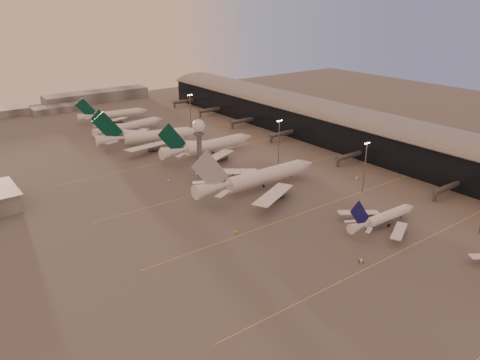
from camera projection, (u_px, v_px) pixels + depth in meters
ground at (386, 285)px, 150.77m from camera, size 700.00×700.00×0.00m
taxiway_markings at (324, 204)px, 209.21m from camera, size 180.00×185.25×0.02m
terminal at (349, 128)px, 289.07m from camera, size 57.00×362.00×23.04m
radar_tower at (199, 136)px, 235.28m from camera, size 6.40×6.40×31.10m
mast_b at (365, 165)px, 217.37m from camera, size 3.60×0.56×25.00m
mast_c at (279, 139)px, 255.56m from camera, size 3.60×0.56×25.00m
mast_d at (190, 110)px, 321.49m from camera, size 3.60×0.56×25.00m
distant_horizon at (67, 102)px, 393.04m from camera, size 165.00×37.50×9.00m
narrowbody_mid at (383, 219)px, 187.75m from camera, size 39.72×31.71×15.52m
widebody_white at (259, 181)px, 223.84m from camera, size 71.59×57.37×25.18m
greentail_a at (209, 148)px, 272.86m from camera, size 64.02×51.70×23.25m
greentail_b at (150, 139)px, 290.58m from camera, size 64.75×51.69×23.91m
greentail_c at (131, 128)px, 316.25m from camera, size 55.38×44.32×20.30m
greentail_d at (114, 116)px, 348.97m from camera, size 52.89×42.53×19.23m
gsv_tug_mid at (361, 261)px, 163.27m from camera, size 3.85×3.74×0.96m
gsv_truck_b at (391, 211)px, 199.23m from camera, size 6.07×2.53×2.40m
gsv_truck_c at (236, 231)px, 183.15m from camera, size 5.11×3.02×1.94m
gsv_catering_b at (357, 175)px, 237.51m from camera, size 4.95×3.16×3.75m
gsv_tug_far at (227, 178)px, 236.98m from camera, size 3.81×4.50×1.11m
gsv_truck_d at (168, 179)px, 234.81m from camera, size 3.27×5.06×1.92m
gsv_tug_hangar at (208, 146)px, 288.54m from camera, size 3.99×2.90×1.03m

